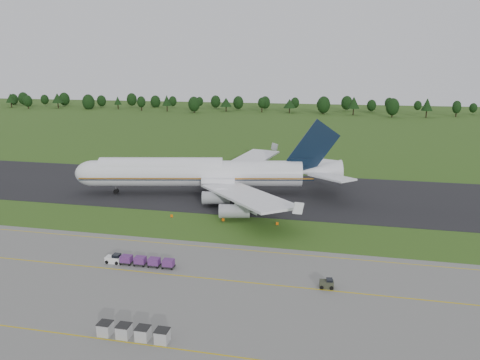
% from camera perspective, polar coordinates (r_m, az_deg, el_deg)
% --- Properties ---
extents(ground, '(600.00, 600.00, 0.00)m').
position_cam_1_polar(ground, '(92.88, -3.31, -5.81)').
color(ground, '#2F5218').
rests_on(ground, ground).
extents(apron, '(300.00, 52.00, 0.06)m').
position_cam_1_polar(apron, '(63.77, -11.91, -15.83)').
color(apron, slate).
rests_on(apron, ground).
extents(taxiway, '(300.00, 40.00, 0.08)m').
position_cam_1_polar(taxiway, '(118.81, 0.33, -1.33)').
color(taxiway, black).
rests_on(taxiway, ground).
extents(apron_markings, '(300.00, 30.20, 0.01)m').
position_cam_1_polar(apron_markings, '(69.40, -9.49, -13.08)').
color(apron_markings, gold).
rests_on(apron_markings, apron).
extents(tree_line, '(527.41, 21.13, 11.59)m').
position_cam_1_polar(tree_line, '(304.94, 8.98, 9.06)').
color(tree_line, black).
rests_on(tree_line, ground).
extents(aircraft, '(66.60, 63.31, 18.65)m').
position_cam_1_polar(aircraft, '(115.58, -4.63, 0.89)').
color(aircraft, white).
rests_on(aircraft, ground).
extents(baggage_train, '(11.63, 1.49, 1.43)m').
position_cam_1_polar(baggage_train, '(77.58, -12.25, -9.59)').
color(baggage_train, white).
rests_on(baggage_train, apron).
extents(utility_cart, '(2.09, 1.39, 1.09)m').
position_cam_1_polar(utility_cart, '(70.02, 10.49, -12.39)').
color(utility_cart, '#303424').
rests_on(utility_cart, apron).
extents(uld_row, '(8.80, 1.60, 1.58)m').
position_cam_1_polar(uld_row, '(58.95, -12.87, -17.63)').
color(uld_row, '#ACACAC').
rests_on(uld_row, apron).
extents(edge_markers, '(22.89, 0.30, 0.60)m').
position_cam_1_polar(edge_markers, '(96.43, -2.07, -4.87)').
color(edge_markers, '#FF6308').
rests_on(edge_markers, ground).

